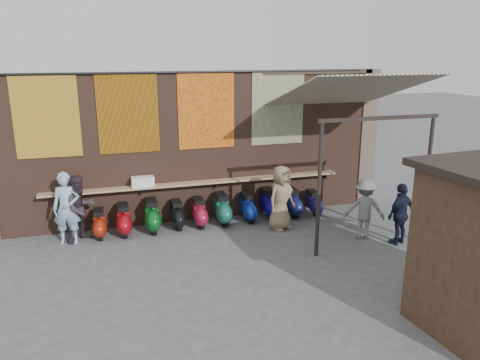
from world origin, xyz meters
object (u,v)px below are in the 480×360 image
Objects in this scene: scooter_stool_8 at (292,203)px; scooter_stool_9 at (313,203)px; scooter_stool_1 at (124,220)px; shopper_navy at (401,214)px; scooter_stool_7 at (269,204)px; scooter_stool_5 at (222,209)px; scooter_stool_4 at (199,213)px; scooter_stool_3 at (177,215)px; shopper_grey at (365,209)px; scooter_stool_6 at (248,208)px; diner_right at (80,208)px; scooter_stool_0 at (100,224)px; diner_left at (67,208)px; scooter_stool_2 at (152,216)px; shelf_box at (143,182)px; shopper_tan at (281,198)px.

scooter_stool_9 is at bearing -4.88° from scooter_stool_8.
scooter_stool_1 is 0.54× the size of shopper_navy.
scooter_stool_7 is 0.67m from scooter_stool_8.
scooter_stool_8 is at bearing 0.19° from scooter_stool_5.
scooter_stool_4 is at bearing 179.29° from scooter_stool_9.
shopper_grey is (4.31, -2.02, 0.40)m from scooter_stool_3.
scooter_stool_5 reaches higher than scooter_stool_6.
scooter_stool_9 is 0.43× the size of diner_right.
diner_left is (-0.72, -0.16, 0.53)m from scooter_stool_0.
diner_right reaches higher than scooter_stool_9.
scooter_stool_2 reaches higher than scooter_stool_4.
scooter_stool_4 is at bearing 1.06° from scooter_stool_1.
scooter_stool_6 is 1.08× the size of scooter_stool_9.
scooter_stool_8 is at bearing -75.20° from shopper_navy.
scooter_stool_4 is (2.54, 0.04, 0.02)m from scooter_stool_0.
shelf_box is 0.73× the size of scooter_stool_6.
scooter_stool_5 is (3.16, 0.04, 0.06)m from scooter_stool_0.
scooter_stool_0 is 0.94× the size of scooter_stool_6.
scooter_stool_3 is (1.37, 0.08, -0.03)m from scooter_stool_1.
shopper_navy is (3.74, -2.56, 0.35)m from scooter_stool_5.
scooter_stool_2 reaches higher than scooter_stool_7.
shopper_tan is at bearing -9.63° from scooter_stool_0.
scooter_stool_5 is at bearing -179.81° from scooter_stool_8.
scooter_stool_5 reaches higher than scooter_stool_3.
shopper_navy is (1.07, -2.51, 0.41)m from scooter_stool_9.
shopper_tan is at bearing -13.80° from scooter_stool_2.
scooter_stool_3 is 0.44× the size of shopper_tan.
scooter_stool_4 is at bearing -178.69° from scooter_stool_7.
scooter_stool_7 is (3.39, -0.25, -0.85)m from shelf_box.
scooter_stool_8 is at bearing -32.82° from diner_right.
scooter_stool_4 is 0.46× the size of shopper_tan.
shopper_navy is at bearing -20.00° from scooter_stool_0.
diner_right is at bearing -177.40° from scooter_stool_4.
scooter_stool_1 is 0.46× the size of diner_left.
scooter_stool_7 reaches higher than scooter_stool_5.
scooter_stool_8 is 0.47× the size of diner_left.
scooter_stool_7 is at bearing 1.03° from scooter_stool_2.
shopper_tan is (-0.66, -0.82, 0.46)m from scooter_stool_8.
scooter_stool_8 is at bearing 0.62° from scooter_stool_1.
scooter_stool_6 is at bearing 1.42° from scooter_stool_4.
shopper_grey is at bearing -49.75° from diner_right.
scooter_stool_5 is at bearing 0.79° from scooter_stool_0.
shelf_box is at bearing 135.37° from shopper_tan.
scooter_stool_3 is at bearing 179.41° from scooter_stool_8.
scooter_stool_5 is 1.09× the size of scooter_stool_6.
shelf_box is 6.44m from shopper_navy.
shopper_navy is (5.60, -2.54, 0.34)m from scooter_stool_2.
scooter_stool_0 is 7.36m from shopper_navy.
scooter_stool_2 is 3.89m from scooter_stool_8.
scooter_stool_9 is 1.59m from shopper_tan.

